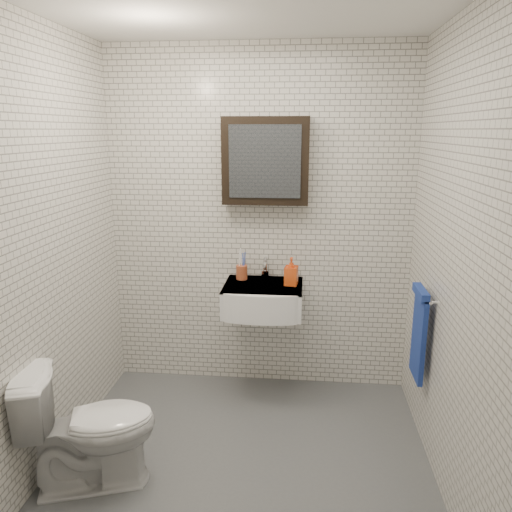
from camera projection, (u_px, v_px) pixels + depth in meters
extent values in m
cube|color=#53575B|center=(243.00, 458.00, 2.98)|extent=(2.20, 2.00, 0.01)
cube|color=silver|center=(259.00, 223.00, 3.64)|extent=(2.20, 0.02, 2.50)
cube|color=silver|center=(205.00, 328.00, 1.71)|extent=(2.20, 0.02, 2.50)
cube|color=silver|center=(47.00, 252.00, 2.78)|extent=(0.02, 2.00, 2.50)
cube|color=silver|center=(453.00, 262.00, 2.57)|extent=(0.02, 2.00, 2.50)
cube|color=white|center=(240.00, 2.00, 2.37)|extent=(2.20, 2.00, 0.02)
cube|color=white|center=(263.00, 298.00, 3.54)|extent=(0.55, 0.45, 0.20)
cylinder|color=silver|center=(263.00, 285.00, 3.54)|extent=(0.31, 0.31, 0.02)
cylinder|color=silver|center=(263.00, 284.00, 3.54)|extent=(0.04, 0.04, 0.01)
cube|color=white|center=(263.00, 285.00, 3.52)|extent=(0.55, 0.45, 0.01)
cylinder|color=silver|center=(265.00, 274.00, 3.67)|extent=(0.06, 0.06, 0.06)
cylinder|color=silver|center=(265.00, 266.00, 3.65)|extent=(0.03, 0.03, 0.08)
cylinder|color=silver|center=(265.00, 264.00, 3.59)|extent=(0.02, 0.12, 0.02)
cube|color=silver|center=(266.00, 258.00, 3.67)|extent=(0.02, 0.09, 0.01)
cube|color=black|center=(266.00, 161.00, 3.46)|extent=(0.60, 0.14, 0.60)
cube|color=#3F444C|center=(265.00, 162.00, 3.39)|extent=(0.49, 0.01, 0.49)
cylinder|color=silver|center=(425.00, 295.00, 2.99)|extent=(0.02, 0.30, 0.02)
cylinder|color=silver|center=(424.00, 289.00, 3.11)|extent=(0.04, 0.02, 0.02)
cylinder|color=silver|center=(434.00, 302.00, 2.86)|extent=(0.04, 0.02, 0.02)
cube|color=#202797|center=(419.00, 337.00, 3.05)|extent=(0.03, 0.26, 0.54)
cube|color=#202797|center=(421.00, 293.00, 2.98)|extent=(0.05, 0.26, 0.05)
cylinder|color=#9E4627|center=(242.00, 272.00, 3.64)|extent=(0.10, 0.10, 0.10)
cylinder|color=white|center=(239.00, 264.00, 3.61)|extent=(0.02, 0.03, 0.20)
cylinder|color=#3C59C3|center=(243.00, 265.00, 3.62)|extent=(0.02, 0.02, 0.18)
cylinder|color=white|center=(241.00, 262.00, 3.64)|extent=(0.02, 0.04, 0.21)
cylinder|color=#3C59C3|center=(244.00, 264.00, 3.63)|extent=(0.03, 0.04, 0.18)
imported|color=orange|center=(291.00, 271.00, 3.49)|extent=(0.10, 0.10, 0.20)
imported|color=white|center=(90.00, 426.00, 2.70)|extent=(0.78, 0.60, 0.71)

